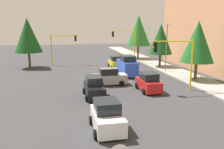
{
  "coord_description": "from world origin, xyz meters",
  "views": [
    {
      "loc": [
        28.3,
        -5.79,
        6.77
      ],
      "look_at": [
        1.99,
        -0.2,
        1.2
      ],
      "focal_mm": 38.05,
      "sensor_mm": 36.0,
      "label": 1
    }
  ],
  "objects_px": {
    "traffic_signal_far_left": "(126,40)",
    "tree_roadside_far": "(138,31)",
    "car_white": "(107,117)",
    "street_lamp_curbside": "(168,43)",
    "car_silver": "(110,77)",
    "car_black": "(94,88)",
    "tree_opposite_side": "(28,35)",
    "traffic_signal_far_right": "(62,43)",
    "delivery_van_blue": "(127,66)",
    "traffic_signal_near_left": "(176,55)",
    "car_red": "(148,83)",
    "tree_roadside_mid": "(161,39)",
    "tree_roadside_near": "(198,42)",
    "car_yellow": "(116,63)"
  },
  "relations": [
    {
      "from": "tree_roadside_near",
      "to": "car_silver",
      "type": "height_order",
      "value": "tree_roadside_near"
    },
    {
      "from": "tree_roadside_near",
      "to": "car_red",
      "type": "height_order",
      "value": "tree_roadside_near"
    },
    {
      "from": "tree_opposite_side",
      "to": "tree_roadside_mid",
      "type": "bearing_deg",
      "value": 79.22
    },
    {
      "from": "car_black",
      "to": "car_red",
      "type": "bearing_deg",
      "value": 98.0
    },
    {
      "from": "street_lamp_curbside",
      "to": "tree_opposite_side",
      "type": "distance_m",
      "value": 21.89
    },
    {
      "from": "traffic_signal_far_left",
      "to": "car_red",
      "type": "bearing_deg",
      "value": -8.11
    },
    {
      "from": "traffic_signal_far_right",
      "to": "car_white",
      "type": "bearing_deg",
      "value": 5.3
    },
    {
      "from": "delivery_van_blue",
      "to": "traffic_signal_far_left",
      "type": "bearing_deg",
      "value": 165.95
    },
    {
      "from": "traffic_signal_near_left",
      "to": "tree_roadside_mid",
      "type": "bearing_deg",
      "value": 162.73
    },
    {
      "from": "car_silver",
      "to": "tree_roadside_far",
      "type": "bearing_deg",
      "value": 153.44
    },
    {
      "from": "traffic_signal_far_left",
      "to": "car_black",
      "type": "bearing_deg",
      "value": -23.03
    },
    {
      "from": "car_white",
      "to": "car_red",
      "type": "distance_m",
      "value": 10.34
    },
    {
      "from": "traffic_signal_far_right",
      "to": "traffic_signal_far_left",
      "type": "bearing_deg",
      "value": 90.0
    },
    {
      "from": "traffic_signal_far_left",
      "to": "car_red",
      "type": "height_order",
      "value": "traffic_signal_far_left"
    },
    {
      "from": "car_white",
      "to": "car_yellow",
      "type": "bearing_deg",
      "value": 165.79
    },
    {
      "from": "traffic_signal_far_right",
      "to": "traffic_signal_far_left",
      "type": "relative_size",
      "value": 0.89
    },
    {
      "from": "traffic_signal_far_right",
      "to": "delivery_van_blue",
      "type": "xyz_separation_m",
      "value": [
        11.2,
        8.57,
        -2.49
      ]
    },
    {
      "from": "tree_opposite_side",
      "to": "car_white",
      "type": "height_order",
      "value": "tree_opposite_side"
    },
    {
      "from": "traffic_signal_near_left",
      "to": "car_white",
      "type": "height_order",
      "value": "traffic_signal_near_left"
    },
    {
      "from": "street_lamp_curbside",
      "to": "tree_roadside_mid",
      "type": "bearing_deg",
      "value": 169.67
    },
    {
      "from": "car_red",
      "to": "tree_roadside_mid",
      "type": "bearing_deg",
      "value": 152.43
    },
    {
      "from": "tree_opposite_side",
      "to": "traffic_signal_far_right",
      "type": "bearing_deg",
      "value": 110.45
    },
    {
      "from": "car_white",
      "to": "street_lamp_curbside",
      "type": "bearing_deg",
      "value": 145.0
    },
    {
      "from": "delivery_van_blue",
      "to": "car_silver",
      "type": "xyz_separation_m",
      "value": [
        4.8,
        -3.43,
        -0.39
      ]
    },
    {
      "from": "traffic_signal_far_right",
      "to": "traffic_signal_near_left",
      "type": "height_order",
      "value": "traffic_signal_near_left"
    },
    {
      "from": "car_silver",
      "to": "car_white",
      "type": "bearing_deg",
      "value": -12.12
    },
    {
      "from": "traffic_signal_far_left",
      "to": "tree_roadside_far",
      "type": "xyz_separation_m",
      "value": [
        -4.0,
        3.76,
        1.57
      ]
    },
    {
      "from": "car_white",
      "to": "car_red",
      "type": "height_order",
      "value": "same"
    },
    {
      "from": "street_lamp_curbside",
      "to": "tree_roadside_mid",
      "type": "height_order",
      "value": "tree_roadside_mid"
    },
    {
      "from": "traffic_signal_far_left",
      "to": "tree_roadside_mid",
      "type": "distance_m",
      "value": 7.37
    },
    {
      "from": "street_lamp_curbside",
      "to": "tree_roadside_far",
      "type": "xyz_separation_m",
      "value": [
        -14.39,
        0.3,
        1.42
      ]
    },
    {
      "from": "street_lamp_curbside",
      "to": "car_black",
      "type": "height_order",
      "value": "street_lamp_curbside"
    },
    {
      "from": "car_silver",
      "to": "car_white",
      "type": "distance_m",
      "value": 12.16
    },
    {
      "from": "traffic_signal_far_right",
      "to": "street_lamp_curbside",
      "type": "distance_m",
      "value": 18.12
    },
    {
      "from": "tree_roadside_far",
      "to": "car_silver",
      "type": "height_order",
      "value": "tree_roadside_far"
    },
    {
      "from": "traffic_signal_far_left",
      "to": "car_white",
      "type": "height_order",
      "value": "traffic_signal_far_left"
    },
    {
      "from": "street_lamp_curbside",
      "to": "car_yellow",
      "type": "relative_size",
      "value": 1.86
    },
    {
      "from": "traffic_signal_far_right",
      "to": "car_red",
      "type": "relative_size",
      "value": 1.39
    },
    {
      "from": "tree_opposite_side",
      "to": "tree_roadside_far",
      "type": "distance_m",
      "value": 21.37
    },
    {
      "from": "car_silver",
      "to": "car_black",
      "type": "relative_size",
      "value": 0.93
    },
    {
      "from": "tree_roadside_far",
      "to": "car_yellow",
      "type": "xyz_separation_m",
      "value": [
        9.36,
        -6.84,
        -4.87
      ]
    },
    {
      "from": "car_white",
      "to": "traffic_signal_far_right",
      "type": "bearing_deg",
      "value": -174.7
    },
    {
      "from": "tree_roadside_mid",
      "to": "tree_roadside_near",
      "type": "xyz_separation_m",
      "value": [
        10.0,
        0.5,
        0.22
      ]
    },
    {
      "from": "car_black",
      "to": "street_lamp_curbside",
      "type": "bearing_deg",
      "value": 129.35
    },
    {
      "from": "tree_opposite_side",
      "to": "delivery_van_blue",
      "type": "height_order",
      "value": "tree_opposite_side"
    },
    {
      "from": "traffic_signal_near_left",
      "to": "car_white",
      "type": "distance_m",
      "value": 12.1
    },
    {
      "from": "traffic_signal_near_left",
      "to": "traffic_signal_far_left",
      "type": "bearing_deg",
      "value": 179.73
    },
    {
      "from": "street_lamp_curbside",
      "to": "car_yellow",
      "type": "xyz_separation_m",
      "value": [
        -5.03,
        -6.54,
        -3.45
      ]
    },
    {
      "from": "street_lamp_curbside",
      "to": "tree_roadside_far",
      "type": "height_order",
      "value": "tree_roadside_far"
    },
    {
      "from": "car_white",
      "to": "tree_roadside_near",
      "type": "bearing_deg",
      "value": 131.26
    }
  ]
}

